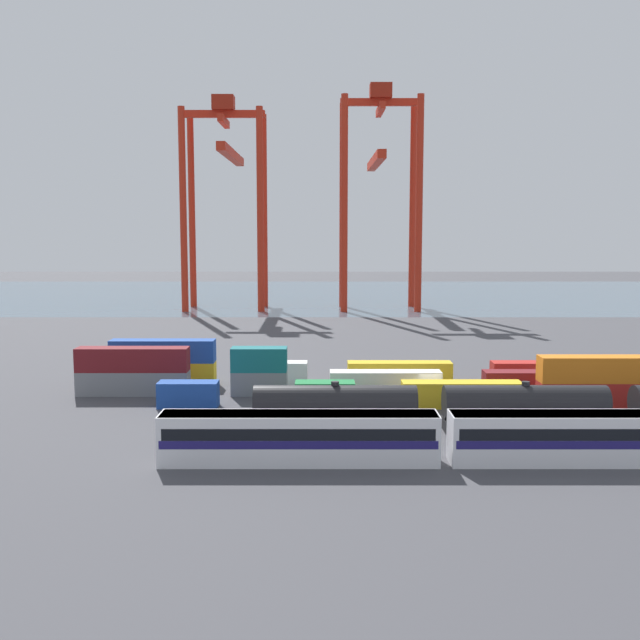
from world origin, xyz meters
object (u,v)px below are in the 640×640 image
object	(u,v)px
shipping_container_0	(190,394)
shipping_container_2	(463,394)
passenger_train	(591,436)
shipping_container_10	(513,383)
gantry_crane_central	(381,177)
gantry_crane_west	(228,180)
shipping_container_15	(401,373)

from	to	relation	value
shipping_container_0	shipping_container_2	size ratio (longest dim) A/B	0.50
passenger_train	shipping_container_2	distance (m)	19.53
passenger_train	shipping_container_10	distance (m)	24.24
shipping_container_2	gantry_crane_central	size ratio (longest dim) A/B	0.24
passenger_train	gantry_crane_west	xyz separation A→B (m)	(-42.11, 117.77, 27.27)
shipping_container_10	shipping_container_15	distance (m)	12.94
passenger_train	shipping_container_0	bearing A→B (deg)	151.50
shipping_container_2	gantry_crane_central	distance (m)	102.70
passenger_train	shipping_container_0	distance (m)	38.71
passenger_train	gantry_crane_west	size ratio (longest dim) A/B	1.38
shipping_container_0	gantry_crane_central	distance (m)	106.14
shipping_container_15	passenger_train	bearing A→B (deg)	-69.23
passenger_train	shipping_container_2	size ratio (longest dim) A/B	5.45
passenger_train	shipping_container_10	bearing A→B (deg)	89.47
passenger_train	gantry_crane_west	world-z (taller)	gantry_crane_west
gantry_crane_central	shipping_container_10	bearing A→B (deg)	-85.43
shipping_container_0	gantry_crane_central	bearing A→B (deg)	74.79
shipping_container_2	gantry_crane_west	world-z (taller)	gantry_crane_west
passenger_train	gantry_crane_central	xyz separation A→B (m)	(-7.20, 117.10, 27.76)
shipping_container_10	gantry_crane_west	world-z (taller)	gantry_crane_west
shipping_container_0	gantry_crane_west	bearing A→B (deg)	94.66
shipping_container_0	shipping_container_15	distance (m)	25.40
shipping_container_10	shipping_container_15	xyz separation A→B (m)	(-11.59, 5.75, 0.00)
passenger_train	gantry_crane_west	bearing A→B (deg)	109.67
passenger_train	gantry_crane_central	size ratio (longest dim) A/B	1.31
shipping_container_15	shipping_container_0	bearing A→B (deg)	-153.05
shipping_container_2	gantry_crane_west	xyz separation A→B (m)	(-35.81, 99.30, 28.11)
passenger_train	shipping_container_15	distance (m)	32.07
shipping_container_10	gantry_crane_central	size ratio (longest dim) A/B	0.12
gantry_crane_west	shipping_container_0	bearing A→B (deg)	-85.34
shipping_container_10	gantry_crane_west	size ratio (longest dim) A/B	0.13
shipping_container_2	shipping_container_10	world-z (taller)	same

